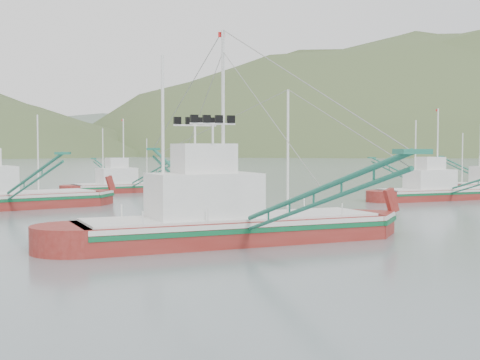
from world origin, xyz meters
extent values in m
plane|color=slate|center=(0.00, 0.00, 0.00)|extent=(1200.00, 1200.00, 0.00)
cube|color=maroon|center=(-0.97, 1.98, 0.22)|extent=(17.36, 8.78, 2.24)
cube|color=silver|center=(-0.97, 1.98, 1.17)|extent=(17.06, 8.78, 0.25)
cube|color=#0D5B31|center=(-0.97, 1.98, 0.89)|extent=(17.06, 8.80, 0.25)
cube|color=silver|center=(-0.97, 1.98, 1.40)|extent=(16.49, 8.34, 0.13)
cube|color=silver|center=(-2.59, 1.53, 2.57)|extent=(6.34, 4.94, 2.46)
cube|color=silver|center=(-2.59, 1.53, 4.58)|extent=(3.46, 3.15, 1.57)
cylinder|color=white|center=(-1.51, 1.83, 6.37)|extent=(0.18, 0.18, 10.06)
cylinder|color=white|center=(-4.75, 0.94, 5.62)|extent=(0.16, 0.16, 8.55)
cylinder|color=white|center=(2.26, 2.87, 4.86)|extent=(0.13, 0.13, 7.04)
cube|color=maroon|center=(23.19, 28.36, 0.18)|extent=(13.64, 6.72, 1.76)
cube|color=silver|center=(23.19, 28.36, 0.92)|extent=(13.40, 6.73, 0.19)
cube|color=#0D5B31|center=(23.19, 28.36, 0.70)|extent=(13.41, 6.74, 0.19)
cube|color=silver|center=(23.19, 28.36, 1.10)|extent=(12.96, 6.39, 0.11)
cube|color=silver|center=(21.91, 28.02, 2.02)|extent=(4.96, 3.83, 1.93)
cube|color=silver|center=(21.91, 28.02, 3.60)|extent=(2.70, 2.45, 1.23)
cylinder|color=white|center=(22.76, 28.24, 5.01)|extent=(0.14, 0.14, 7.91)
cylinder|color=white|center=(20.21, 27.58, 4.42)|extent=(0.12, 0.12, 6.72)
cylinder|color=white|center=(25.74, 29.02, 3.82)|extent=(0.11, 0.11, 5.54)
cube|color=maroon|center=(-7.66, 43.81, 0.16)|extent=(12.63, 7.98, 1.65)
cube|color=silver|center=(-7.66, 43.81, 0.86)|extent=(12.43, 7.94, 0.18)
cube|color=#0D5B31|center=(-7.66, 43.81, 0.66)|extent=(12.44, 7.95, 0.18)
cube|color=silver|center=(-7.66, 43.81, 1.03)|extent=(12.00, 7.58, 0.10)
cube|color=silver|center=(-8.79, 43.32, 1.89)|extent=(4.83, 4.07, 1.81)
cube|color=silver|center=(-8.79, 43.32, 3.38)|extent=(2.69, 2.52, 1.15)
cylinder|color=white|center=(-8.03, 43.65, 4.69)|extent=(0.13, 0.13, 7.41)
cylinder|color=white|center=(-10.29, 42.66, 4.14)|extent=(0.12, 0.12, 6.30)
cylinder|color=white|center=(-5.39, 44.81, 3.58)|extent=(0.10, 0.10, 5.19)
cube|color=maroon|center=(-17.56, 24.01, 0.21)|extent=(16.09, 11.04, 2.12)
cube|color=silver|center=(-17.56, 24.01, 1.11)|extent=(15.85, 10.97, 0.23)
cube|color=#0D5B31|center=(-17.56, 24.01, 0.85)|extent=(15.86, 10.99, 0.23)
cube|color=silver|center=(-17.56, 24.01, 1.33)|extent=(15.29, 10.49, 0.13)
cylinder|color=white|center=(-14.73, 25.47, 4.61)|extent=(0.13, 0.13, 6.68)
cylinder|color=white|center=(31.93, 37.15, 4.42)|extent=(0.12, 0.12, 6.72)
ellipsoid|color=#43552C|center=(240.00, 430.00, 0.00)|extent=(684.00, 432.00, 306.00)
ellipsoid|color=slate|center=(30.00, 560.00, 0.00)|extent=(960.00, 400.00, 240.00)
camera|label=1|loc=(-5.71, -33.73, 5.19)|focal=50.00mm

